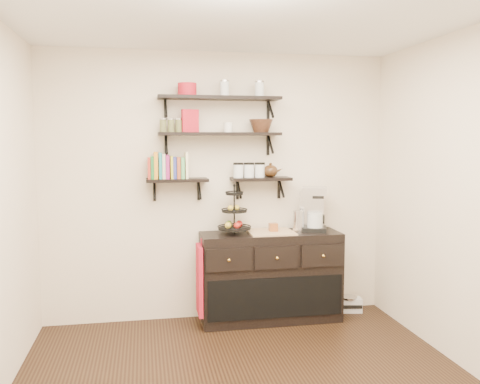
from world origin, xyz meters
name	(u,v)px	position (x,y,z in m)	size (l,w,h in m)	color
ceiling	(256,6)	(0.00, 0.00, 2.70)	(3.50, 3.50, 0.02)	white
back_wall	(218,187)	(0.00, 1.75, 1.35)	(3.50, 0.02, 2.70)	#F0E3CC
shelf_top	(219,98)	(0.00, 1.62, 2.23)	(1.20, 0.27, 0.23)	black
shelf_mid	(220,134)	(0.00, 1.62, 1.88)	(1.20, 0.27, 0.23)	black
shelf_low_left	(177,181)	(-0.42, 1.63, 1.43)	(0.60, 0.25, 0.23)	black
shelf_low_right	(261,179)	(0.42, 1.63, 1.43)	(0.60, 0.25, 0.23)	black
cookbooks	(170,167)	(-0.49, 1.63, 1.57)	(0.40, 0.15, 0.26)	#B03021
glass_canisters	(249,171)	(0.30, 1.63, 1.51)	(0.32, 0.10, 0.13)	silver
sideboard	(270,276)	(0.50, 1.51, 0.45)	(1.40, 0.50, 0.92)	black
fruit_stand	(234,218)	(0.13, 1.52, 1.06)	(0.32, 0.32, 0.47)	black
candle	(273,227)	(0.52, 1.51, 0.96)	(0.08, 0.08, 0.08)	brown
coffee_maker	(313,210)	(0.95, 1.55, 1.12)	(0.31, 0.31, 0.45)	black
thermal_carafe	(298,221)	(0.78, 1.49, 1.01)	(0.11, 0.11, 0.22)	silver
apron	(199,280)	(-0.23, 1.41, 0.48)	(0.04, 0.29, 0.67)	#B1132A
radio	(348,304)	(1.38, 1.60, 0.08)	(0.30, 0.21, 0.17)	silver
recipe_box	(190,121)	(-0.29, 1.61, 2.01)	(0.16, 0.06, 0.22)	#B01423
walnut_bowl	(261,126)	(0.42, 1.61, 1.96)	(0.24, 0.24, 0.13)	black
ramekins	(228,128)	(0.08, 1.61, 1.95)	(0.09, 0.09, 0.10)	white
teapot	(271,170)	(0.52, 1.63, 1.52)	(0.20, 0.15, 0.15)	#3A2411
red_pot	(187,89)	(-0.31, 1.61, 2.31)	(0.18, 0.18, 0.12)	#B01423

